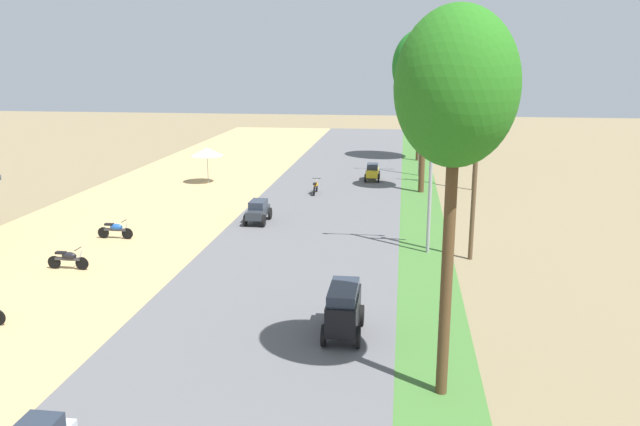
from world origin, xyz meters
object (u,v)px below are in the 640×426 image
(vendor_umbrella, at_px, (207,152))
(motorbike_ahead_second, at_px, (316,186))
(utility_pole_far, at_px, (477,117))
(median_tree_second, at_px, (425,92))
(median_tree_nearest, at_px, (456,91))
(car_van_black, at_px, (344,307))
(car_sedan_charcoal, at_px, (258,210))
(utility_pole_near, at_px, (476,163))
(streetlamp_near, at_px, (431,156))
(car_hatchback_yellow, at_px, (372,171))
(median_tree_third, at_px, (421,67))
(parked_motorbike_third, at_px, (68,258))
(parked_motorbike_fourth, at_px, (116,229))
(streetlamp_mid, at_px, (421,117))

(vendor_umbrella, distance_m, motorbike_ahead_second, 8.59)
(utility_pole_far, bearing_deg, median_tree_second, -157.99)
(median_tree_nearest, height_order, car_van_black, median_tree_nearest)
(vendor_umbrella, distance_m, median_tree_nearest, 31.33)
(median_tree_nearest, height_order, car_sedan_charcoal, median_tree_nearest)
(vendor_umbrella, height_order, car_sedan_charcoal, vendor_umbrella)
(car_van_black, distance_m, car_sedan_charcoal, 14.81)
(utility_pole_near, relative_size, car_sedan_charcoal, 3.67)
(streetlamp_near, height_order, car_van_black, streetlamp_near)
(utility_pole_far, height_order, car_hatchback_yellow, utility_pole_far)
(vendor_umbrella, distance_m, streetlamp_near, 20.86)
(median_tree_third, distance_m, motorbike_ahead_second, 17.94)
(vendor_umbrella, height_order, utility_pole_near, utility_pole_near)
(median_tree_nearest, distance_m, utility_pole_far, 27.82)
(median_tree_third, height_order, streetlamp_near, median_tree_third)
(median_tree_second, xyz_separation_m, car_sedan_charcoal, (-8.89, -9.26, -5.83))
(median_tree_second, relative_size, car_van_black, 3.31)
(parked_motorbike_third, relative_size, car_van_black, 0.75)
(car_sedan_charcoal, bearing_deg, median_tree_nearest, -62.18)
(median_tree_second, height_order, motorbike_ahead_second, median_tree_second)
(streetlamp_near, bearing_deg, parked_motorbike_fourth, 179.07)
(median_tree_second, xyz_separation_m, streetlamp_near, (-0.00, -13.45, -2.07))
(car_sedan_charcoal, bearing_deg, car_hatchback_yellow, 66.73)
(streetlamp_near, xyz_separation_m, car_van_black, (-2.97, -9.38, -3.48))
(median_tree_second, bearing_deg, utility_pole_near, -82.50)
(parked_motorbike_third, relative_size, vendor_umbrella, 0.71)
(parked_motorbike_third, xyz_separation_m, median_tree_third, (15.05, 31.20, 7.40))
(vendor_umbrella, relative_size, utility_pole_near, 0.30)
(parked_motorbike_third, height_order, median_tree_third, median_tree_third)
(vendor_umbrella, relative_size, streetlamp_near, 0.33)
(parked_motorbike_third, height_order, motorbike_ahead_second, motorbike_ahead_second)
(utility_pole_near, xyz_separation_m, utility_pole_far, (1.68, 15.47, 0.58))
(streetlamp_mid, height_order, car_van_black, streetlamp_mid)
(utility_pole_near, height_order, utility_pole_far, utility_pole_far)
(parked_motorbike_fourth, xyz_separation_m, median_tree_second, (15.13, 13.20, 6.02))
(streetlamp_mid, xyz_separation_m, car_van_black, (-2.97, -28.93, -3.39))
(vendor_umbrella, distance_m, car_hatchback_yellow, 11.85)
(median_tree_third, distance_m, utility_pole_near, 27.70)
(vendor_umbrella, bearing_deg, car_van_black, -63.49)
(median_tree_nearest, bearing_deg, streetlamp_near, 89.76)
(parked_motorbike_third, xyz_separation_m, car_hatchback_yellow, (11.65, 21.38, 0.19))
(utility_pole_near, bearing_deg, median_tree_nearest, -99.06)
(utility_pole_far, xyz_separation_m, motorbike_ahead_second, (-10.37, -2.93, -4.34))
(parked_motorbike_fourth, height_order, car_van_black, car_van_black)
(parked_motorbike_fourth, distance_m, motorbike_ahead_second, 14.34)
(streetlamp_mid, bearing_deg, parked_motorbike_third, -122.14)
(median_tree_third, bearing_deg, utility_pole_near, -86.15)
(car_sedan_charcoal, bearing_deg, utility_pole_far, 40.70)
(motorbike_ahead_second, bearing_deg, utility_pole_far, 15.76)
(parked_motorbike_fourth, height_order, vendor_umbrella, vendor_umbrella)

